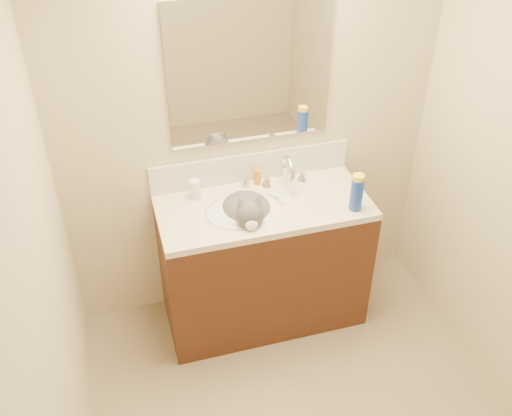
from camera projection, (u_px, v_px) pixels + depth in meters
room_shell at (342, 212)px, 2.08m from camera, size 2.24×2.54×2.52m
vanity_cabinet at (263, 265)px, 3.47m from camera, size 1.20×0.55×0.82m
counter_slab at (264, 207)px, 3.22m from camera, size 1.20×0.55×0.04m
basin at (245, 221)px, 3.19m from camera, size 0.45×0.36×0.14m
faucet at (287, 174)px, 3.30m from camera, size 0.28×0.20×0.21m
cat at (247, 214)px, 3.18m from camera, size 0.34×0.43×0.33m
backsplash at (251, 167)px, 3.36m from camera, size 1.20×0.02×0.18m
mirror at (251, 72)px, 3.01m from camera, size 0.90×0.02×0.80m
pill_bottle at (195, 189)px, 3.22m from camera, size 0.07×0.07×0.11m
pill_label at (195, 191)px, 3.23m from camera, size 0.06×0.06×0.04m
silver_jar at (245, 183)px, 3.34m from camera, size 0.05×0.05×0.05m
amber_bottle at (258, 177)px, 3.35m from camera, size 0.05×0.05×0.10m
toothbrush at (277, 199)px, 3.24m from camera, size 0.04×0.13×0.01m
toothbrush_head at (277, 198)px, 3.24m from camera, size 0.02×0.03×0.02m
spray_can at (356, 194)px, 3.11m from camera, size 0.09×0.09×0.19m
spray_cap at (358, 178)px, 3.05m from camera, size 0.09×0.09×0.04m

